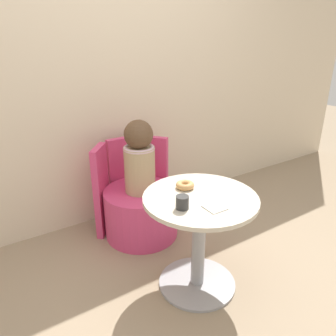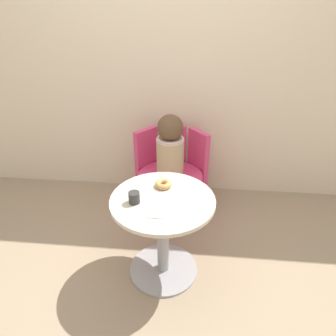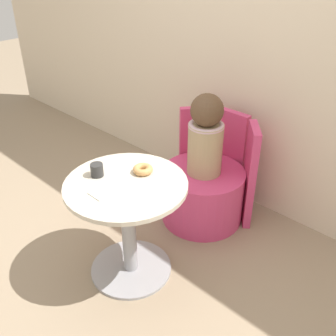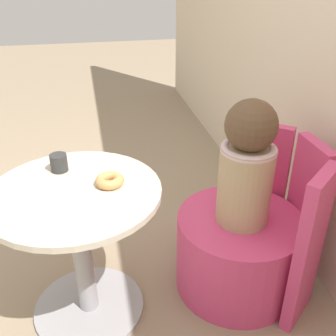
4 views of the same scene
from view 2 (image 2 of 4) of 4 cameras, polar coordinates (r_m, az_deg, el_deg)
ground_plane at (r=2.28m, az=-2.85°, el=-18.57°), size 12.00×12.00×0.00m
back_wall at (r=2.69m, az=0.01°, el=18.94°), size 6.00×0.06×2.40m
round_table at (r=1.98m, az=-0.98°, el=-10.76°), size 0.66×0.66×0.62m
tub_chair at (r=2.67m, az=0.38°, el=-4.88°), size 0.56×0.56×0.38m
booth_backrest at (r=2.78m, az=0.82°, el=0.67°), size 0.66×0.24×0.71m
child_figure at (r=2.44m, az=0.41°, el=3.99°), size 0.23×0.23×0.54m
donut at (r=1.96m, az=-0.90°, el=-3.10°), size 0.11×0.11×0.04m
cup at (r=1.81m, az=-6.47°, el=-5.61°), size 0.07×0.07×0.07m
paper_napkin at (r=1.74m, az=-2.22°, el=-8.50°), size 0.10×0.10×0.01m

